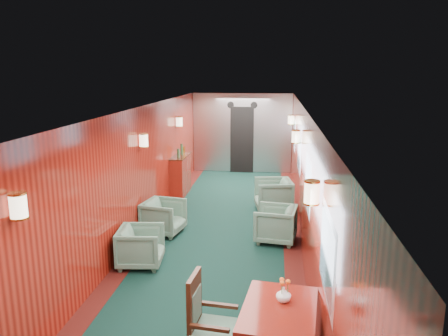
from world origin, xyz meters
name	(u,v)px	position (x,y,z in m)	size (l,w,h in m)	color
room	(215,156)	(0.00, 0.00, 1.63)	(12.00, 12.10, 2.40)	black
bulkhead	(242,134)	(0.00, 5.91, 1.18)	(2.98, 0.17, 2.39)	silver
windows_right	(303,166)	(1.49, 0.25, 1.45)	(0.02, 8.60, 0.80)	#BABDC2
wall_sconces	(220,142)	(0.00, 0.57, 1.79)	(2.97, 7.97, 0.25)	#FFF1C6
dining_table	(279,319)	(1.09, -3.26, 0.64)	(0.83, 1.10, 0.77)	maroon
side_chair	(206,318)	(0.34, -3.19, 0.56)	(0.50, 0.52, 1.03)	#1E483B
credenza	(180,174)	(-1.34, 3.25, 0.50)	(0.35, 1.11, 1.27)	maroon
flower_vase	(284,294)	(1.13, -3.14, 0.85)	(0.15, 0.15, 0.16)	white
armchair_left_near	(141,246)	(-1.08, -0.90, 0.32)	(0.67, 0.69, 0.63)	#1E483B
armchair_left_far	(164,217)	(-1.07, 0.52, 0.33)	(0.70, 0.72, 0.65)	#1E483B
armchair_right_near	(275,224)	(1.05, 0.36, 0.33)	(0.70, 0.72, 0.66)	#1E483B
armchair_right_far	(273,195)	(0.99, 2.15, 0.36)	(0.77, 0.79, 0.72)	#1E483B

